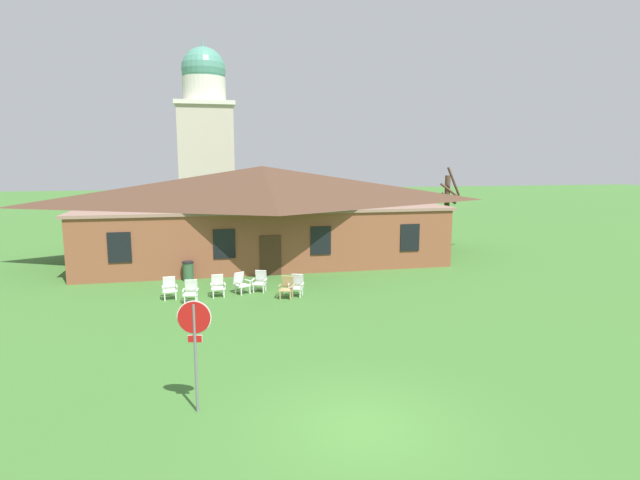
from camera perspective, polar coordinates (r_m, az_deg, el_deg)
ground_plane at (r=12.22m, az=4.75°, el=-20.22°), size 200.00×200.00×0.00m
brick_building at (r=31.25m, az=-6.43°, el=3.19°), size 20.93×10.40×5.63m
dome_tower at (r=48.04m, az=-12.68°, el=10.64°), size 5.18×5.18×16.80m
stop_sign at (r=12.39m, az=-13.89°, el=-10.17°), size 0.79×0.21×2.74m
lawn_chair_by_porch at (r=23.05m, az=-16.54°, el=-5.13°), size 0.69×0.73×0.96m
lawn_chair_near_door at (r=22.24m, az=-14.29°, el=-5.55°), size 0.68×0.71×0.96m
lawn_chair_left_end at (r=22.98m, az=-11.41°, el=-4.98°), size 0.67×0.70×0.96m
lawn_chair_middle at (r=23.26m, az=-8.88°, el=-4.74°), size 0.84×0.86×0.96m
lawn_chair_right_end at (r=23.52m, az=-6.74°, el=-4.54°), size 0.76×0.82×0.96m
lawn_chair_far_side at (r=22.30m, az=-3.73°, el=-5.25°), size 0.77×0.82×0.96m
lawn_chair_under_eave at (r=22.62m, az=-2.62°, el=-5.03°), size 0.79×0.83×0.96m
bare_tree_beside_building at (r=35.75m, az=14.11°, el=3.52°), size 1.64×1.06×5.55m
trash_bin at (r=26.23m, az=-14.58°, el=-3.37°), size 0.56×0.56×0.98m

